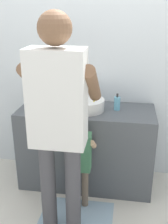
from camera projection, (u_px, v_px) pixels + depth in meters
The scene contains 10 objects.
ground_plane at pixel (82, 198), 2.72m from camera, with size 14.00×14.00×0.00m, color silver.
back_wall at pixel (91, 50), 2.80m from camera, with size 4.40×0.08×2.70m.
vanity_cabinet at pixel (86, 147), 2.84m from camera, with size 1.33×0.54×0.83m, color #4C5156.
sink_basin at pixel (86, 105), 2.65m from camera, with size 0.35×0.35×0.11m.
faucet at pixel (89, 95), 2.84m from camera, with size 0.18×0.14×0.18m.
toothbrush_cup at pixel (50, 103), 2.72m from camera, with size 0.07×0.07×0.21m.
soap_bottle at pixel (117, 103), 2.66m from camera, with size 0.06×0.06×0.16m.
bath_mat at pixel (77, 215), 2.48m from camera, with size 0.64×0.40×0.02m, color #99B7CC.
child_toddler at pixel (80, 157), 2.43m from camera, with size 0.27×0.27×0.88m.
adult_parent at pixel (58, 113), 1.99m from camera, with size 0.54×0.57×1.76m.
Camera 1 is at (0.37, -2.19, 1.78)m, focal length 44.15 mm.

